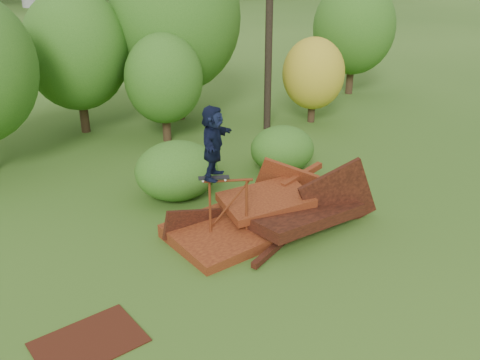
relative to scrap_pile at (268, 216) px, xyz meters
name	(u,v)px	position (x,y,z in m)	size (l,w,h in m)	color
ground	(308,269)	(-0.08, -2.12, -0.36)	(240.00, 240.00, 0.00)	#2D5116
scrap_pile	(268,216)	(0.00, 0.00, 0.00)	(5.79, 3.48, 2.26)	#46160C
grind_rail	(228,203)	(-1.24, -0.22, 0.73)	(1.16, 0.44, 1.73)	maroon
skateboard	(214,178)	(-1.57, -0.12, 1.43)	(0.76, 0.42, 0.08)	black
skater	(213,142)	(-1.57, -0.12, 2.32)	(1.63, 0.52, 1.76)	black
flat_plate	(89,342)	(-5.15, -2.48, -0.35)	(1.94, 1.38, 0.03)	#3C180C
tree_1	(76,50)	(-2.88, 10.02, 2.85)	(3.94, 3.94, 5.48)	black
tree_2	(164,79)	(-0.27, 7.64, 2.01)	(2.85, 2.85, 4.02)	black
tree_3	(176,17)	(1.09, 10.03, 3.84)	(5.18, 5.18, 7.19)	black
tree_4	(313,74)	(5.91, 7.29, 1.67)	(2.53, 2.53, 3.49)	black
tree_5	(354,27)	(10.08, 10.39, 2.85)	(3.88, 3.88, 5.45)	black
shrub_left	(177,170)	(-1.53, 2.81, 0.48)	(2.44, 2.25, 1.69)	#235215
shrub_right	(282,149)	(2.24, 3.26, 0.38)	(2.11, 1.93, 1.49)	#235215
utility_pole	(269,8)	(3.81, 7.27, 4.30)	(1.40, 0.28, 9.18)	black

